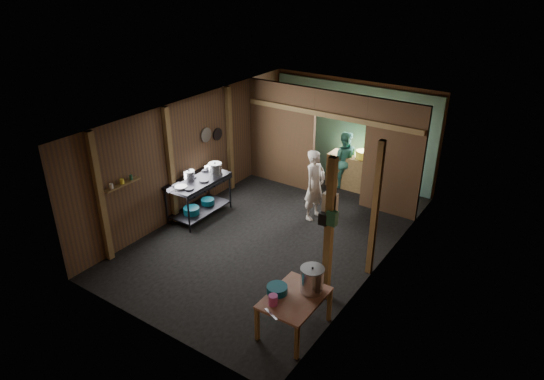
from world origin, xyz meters
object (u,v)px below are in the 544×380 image
Objects in this scene: gas_range at (199,198)px; cook at (315,185)px; stove_pot_large at (215,170)px; stock_pot at (312,280)px; prep_table at (294,313)px; pink_bucket at (273,300)px; yellow_tub at (363,154)px.

cook reaches higher than gas_range.
stove_pot_large is (0.17, 0.40, 0.58)m from gas_range.
stock_pot is 3.50m from cook.
prep_table is 0.60m from stock_pot.
cook is at bearing 118.66° from stock_pot.
pink_bucket is at bearing -152.85° from cook.
prep_table is at bearing 62.32° from pink_bucket.
yellow_tub is 0.21× the size of cook.
stock_pot is 2.64× the size of pink_bucket.
pink_bucket is (3.54, -2.31, 0.27)m from gas_range.
stock_pot reaches higher than yellow_tub.
gas_range is 4.23m from pink_bucket.
stock_pot is 1.31× the size of yellow_tub.
stock_pot is at bearing -29.75° from stove_pot_large.
pink_bucket is at bearing -38.80° from stove_pot_large.
gas_range is 4.50× the size of yellow_tub.
prep_table is at bearing -33.85° from stove_pot_large.
cook is at bearing 114.70° from prep_table.
yellow_tub is at bearing 101.19° from pink_bucket.
yellow_tub reaches higher than gas_range.
pink_bucket reaches higher than prep_table.
stock_pot is at bearing -144.54° from cook.
pink_bucket is (-0.17, -0.33, 0.40)m from prep_table.
cook is (-0.26, -1.91, -0.14)m from yellow_tub.
stove_pot_large is 0.91× the size of yellow_tub.
cook is at bearing 110.35° from pink_bucket.
gas_range is 2.59m from cook.
prep_table is 3.70m from cook.
prep_table is at bearing -117.89° from stock_pot.
stove_pot_large is 1.83× the size of pink_bucket.
cook is (-1.68, 3.07, -0.04)m from stock_pot.
prep_table is at bearing -148.50° from cook.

